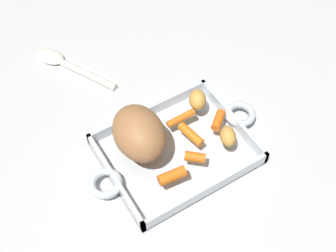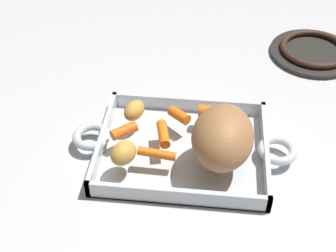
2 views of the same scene
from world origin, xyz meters
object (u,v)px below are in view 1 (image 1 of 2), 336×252
Objects in this scene: pork_roast at (139,133)px; baby_carrot_southeast at (181,118)px; roasting_dish at (176,150)px; baby_carrot_center_right at (195,157)px; baby_carrot_long at (190,134)px; potato_whole at (198,100)px; serving_spoon at (66,64)px; baby_carrot_southwest at (172,176)px; potato_near_roast at (228,136)px; baby_carrot_northwest at (218,120)px.

pork_roast is 0.12m from baby_carrot_southeast.
baby_carrot_center_right is at bearing 102.67° from roasting_dish.
pork_roast is 2.20× the size of baby_carrot_long.
potato_whole reaches higher than serving_spoon.
roasting_dish is 0.09m from baby_carrot_southwest.
potato_whole is at bearing -145.80° from roasting_dish.
roasting_dish is 0.11m from potato_near_roast.
pork_roast is 0.12m from baby_carrot_center_right.
roasting_dish is at bearing -128.15° from baby_carrot_southwest.
roasting_dish is 8.47× the size of baby_carrot_northwest.
baby_carrot_center_right is 0.19× the size of serving_spoon.
pork_roast is 0.60× the size of serving_spoon.
baby_carrot_southwest is at bearing 50.74° from baby_carrot_southeast.
serving_spoon is at bearing -84.68° from pork_roast.
serving_spoon is at bearing -74.88° from roasting_dish.
baby_carrot_southwest is at bearing 41.64° from potato_whole.
baby_carrot_long is (0.01, 0.05, 0.00)m from baby_carrot_southeast.
baby_carrot_southeast is 0.34m from serving_spoon.
baby_carrot_southwest is at bearing 23.27° from baby_carrot_northwest.
potato_whole is (0.00, -0.11, 0.00)m from potato_near_roast.
baby_carrot_center_right reaches higher than baby_carrot_northwest.
baby_carrot_southwest is at bearing 12.17° from baby_carrot_center_right.
baby_carrot_center_right is (-0.08, 0.09, -0.04)m from pork_roast.
baby_carrot_southwest reaches higher than baby_carrot_northwest.
baby_carrot_northwest is at bearing 168.94° from pork_roast.
serving_spoon is (0.05, -0.43, -0.04)m from baby_carrot_southwest.
potato_near_roast is 0.97× the size of potato_whole.
potato_near_roast is (-0.06, 0.05, 0.01)m from baby_carrot_long.
baby_carrot_center_right is at bearing 66.05° from baby_carrot_long.
pork_roast is 2.41× the size of baby_carrot_southwest.
baby_carrot_center_right is at bearing 73.53° from baby_carrot_southeast.
baby_carrot_northwest is at bearing 144.66° from baby_carrot_southeast.
baby_carrot_northwest is 0.05m from potato_near_roast.
potato_near_roast is (0.01, 0.05, 0.01)m from baby_carrot_northwest.
potato_whole reaches higher than potato_near_roast.
roasting_dish is at bearing -77.33° from baby_carrot_center_right.
baby_carrot_northwest reaches higher than roasting_dish.
pork_roast is 0.17m from potato_whole.
pork_roast is 0.11m from baby_carrot_long.
potato_whole is at bearing -174.08° from serving_spoon.
baby_carrot_northwest is 0.96× the size of potato_whole.
baby_carrot_long is 0.09m from potato_whole.
potato_whole reaches higher than baby_carrot_center_right.
baby_carrot_northwest is (-0.07, -0.00, 0.00)m from baby_carrot_long.
baby_carrot_southeast is at bearing -130.72° from roasting_dish.
baby_carrot_northwest is 0.98× the size of potato_near_roast.
serving_spoon is (0.19, -0.41, -0.04)m from potato_near_roast.
pork_roast is 0.33m from serving_spoon.
serving_spoon is (0.19, -0.30, -0.05)m from potato_whole.
roasting_dish is 0.07m from baby_carrot_southeast.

